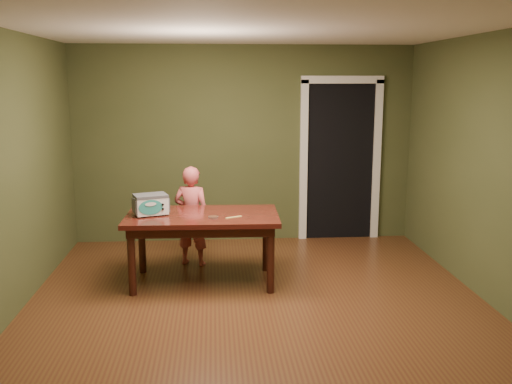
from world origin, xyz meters
TOP-DOWN VIEW (x-y plane):
  - floor at (0.00, 0.00)m, footprint 5.00×5.00m
  - room_shell at (0.00, 0.00)m, footprint 4.52×5.02m
  - doorway at (1.30, 2.78)m, footprint 1.10×0.66m
  - dining_table at (-0.53, 0.84)m, footprint 1.62×0.94m
  - toy_oven at (-1.07, 0.85)m, footprint 0.41×0.34m
  - baking_pan at (-0.42, 0.65)m, footprint 0.10×0.10m
  - spatula at (-0.21, 0.67)m, footprint 0.17×0.10m
  - child at (-0.67, 1.46)m, footprint 0.49×0.40m

SIDE VIEW (x-z plane):
  - floor at x=0.00m, z-range 0.00..0.00m
  - child at x=-0.67m, z-range 0.00..1.17m
  - dining_table at x=-0.53m, z-range 0.28..1.03m
  - spatula at x=-0.21m, z-range 0.75..0.76m
  - baking_pan at x=-0.42m, z-range 0.75..0.77m
  - toy_oven at x=-1.07m, z-range 0.76..0.98m
  - doorway at x=1.30m, z-range -0.07..2.18m
  - room_shell at x=0.00m, z-range 0.40..3.01m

